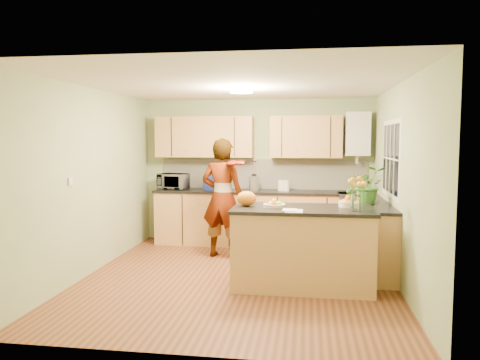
# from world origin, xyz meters

# --- Properties ---
(floor) EXTENTS (4.50, 4.50, 0.00)m
(floor) POSITION_xyz_m (0.00, 0.00, 0.00)
(floor) COLOR #562E18
(floor) RESTS_ON ground
(ceiling) EXTENTS (4.00, 4.50, 0.02)m
(ceiling) POSITION_xyz_m (0.00, 0.00, 2.50)
(ceiling) COLOR silver
(ceiling) RESTS_ON wall_back
(wall_back) EXTENTS (4.00, 0.02, 2.50)m
(wall_back) POSITION_xyz_m (0.00, 2.25, 1.25)
(wall_back) COLOR gray
(wall_back) RESTS_ON floor
(wall_front) EXTENTS (4.00, 0.02, 2.50)m
(wall_front) POSITION_xyz_m (0.00, -2.25, 1.25)
(wall_front) COLOR gray
(wall_front) RESTS_ON floor
(wall_left) EXTENTS (0.02, 4.50, 2.50)m
(wall_left) POSITION_xyz_m (-2.00, 0.00, 1.25)
(wall_left) COLOR gray
(wall_left) RESTS_ON floor
(wall_right) EXTENTS (0.02, 4.50, 2.50)m
(wall_right) POSITION_xyz_m (2.00, 0.00, 1.25)
(wall_right) COLOR gray
(wall_right) RESTS_ON floor
(back_counter) EXTENTS (3.64, 0.62, 0.94)m
(back_counter) POSITION_xyz_m (0.10, 1.95, 0.47)
(back_counter) COLOR tan
(back_counter) RESTS_ON floor
(right_counter) EXTENTS (0.62, 2.24, 0.94)m
(right_counter) POSITION_xyz_m (1.70, 0.85, 0.47)
(right_counter) COLOR tan
(right_counter) RESTS_ON floor
(splashback) EXTENTS (3.60, 0.02, 0.52)m
(splashback) POSITION_xyz_m (0.10, 2.23, 1.20)
(splashback) COLOR beige
(splashback) RESTS_ON back_counter
(upper_cabinets) EXTENTS (3.20, 0.34, 0.70)m
(upper_cabinets) POSITION_xyz_m (-0.18, 2.08, 1.85)
(upper_cabinets) COLOR tan
(upper_cabinets) RESTS_ON wall_back
(boiler) EXTENTS (0.40, 0.30, 0.86)m
(boiler) POSITION_xyz_m (1.70, 2.09, 1.90)
(boiler) COLOR silver
(boiler) RESTS_ON wall_back
(window_right) EXTENTS (0.01, 1.30, 1.05)m
(window_right) POSITION_xyz_m (1.99, 0.60, 1.55)
(window_right) COLOR silver
(window_right) RESTS_ON wall_right
(light_switch) EXTENTS (0.02, 0.09, 0.09)m
(light_switch) POSITION_xyz_m (-1.99, -0.60, 1.30)
(light_switch) COLOR silver
(light_switch) RESTS_ON wall_left
(ceiling_lamp) EXTENTS (0.30, 0.30, 0.07)m
(ceiling_lamp) POSITION_xyz_m (0.00, 0.30, 2.46)
(ceiling_lamp) COLOR #FFEABF
(ceiling_lamp) RESTS_ON ceiling
(peninsula_island) EXTENTS (1.71, 0.88, 0.98)m
(peninsula_island) POSITION_xyz_m (0.83, -0.24, 0.49)
(peninsula_island) COLOR tan
(peninsula_island) RESTS_ON floor
(fruit_dish) EXTENTS (0.27, 0.27, 0.09)m
(fruit_dish) POSITION_xyz_m (0.48, -0.24, 1.02)
(fruit_dish) COLOR beige
(fruit_dish) RESTS_ON peninsula_island
(orange_bowl) EXTENTS (0.23, 0.23, 0.14)m
(orange_bowl) POSITION_xyz_m (1.38, -0.09, 1.04)
(orange_bowl) COLOR beige
(orange_bowl) RESTS_ON peninsula_island
(flower_vase) EXTENTS (0.25, 0.25, 0.45)m
(flower_vase) POSITION_xyz_m (1.43, -0.42, 1.28)
(flower_vase) COLOR silver
(flower_vase) RESTS_ON peninsula_island
(orange_bag) EXTENTS (0.27, 0.24, 0.19)m
(orange_bag) POSITION_xyz_m (0.13, -0.19, 1.07)
(orange_bag) COLOR orange
(orange_bag) RESTS_ON peninsula_island
(papers) EXTENTS (0.20, 0.27, 0.01)m
(papers) POSITION_xyz_m (0.73, -0.54, 0.99)
(papers) COLOR silver
(papers) RESTS_ON peninsula_island
(violinist) EXTENTS (0.73, 0.55, 1.83)m
(violinist) POSITION_xyz_m (-0.40, 1.06, 0.91)
(violinist) COLOR #ECAD90
(violinist) RESTS_ON floor
(violin) EXTENTS (0.62, 0.54, 0.16)m
(violin) POSITION_xyz_m (-0.20, 0.84, 1.46)
(violin) COLOR #490A04
(violin) RESTS_ON violinist
(microwave) EXTENTS (0.54, 0.42, 0.27)m
(microwave) POSITION_xyz_m (-1.45, 1.98, 1.08)
(microwave) COLOR silver
(microwave) RESTS_ON back_counter
(blue_box) EXTENTS (0.36, 0.32, 0.24)m
(blue_box) POSITION_xyz_m (-0.72, 1.96, 1.06)
(blue_box) COLOR #213097
(blue_box) RESTS_ON back_counter
(kettle) EXTENTS (0.18, 0.18, 0.33)m
(kettle) POSITION_xyz_m (-0.02, 1.95, 1.08)
(kettle) COLOR silver
(kettle) RESTS_ON back_counter
(jar_cream) EXTENTS (0.13, 0.13, 0.18)m
(jar_cream) POSITION_xyz_m (0.44, 1.99, 1.03)
(jar_cream) COLOR beige
(jar_cream) RESTS_ON back_counter
(jar_white) EXTENTS (0.12, 0.12, 0.18)m
(jar_white) POSITION_xyz_m (0.53, 1.94, 1.03)
(jar_white) COLOR silver
(jar_white) RESTS_ON back_counter
(potted_plant) EXTENTS (0.51, 0.46, 0.51)m
(potted_plant) POSITION_xyz_m (1.70, 0.54, 1.20)
(potted_plant) COLOR #376F25
(potted_plant) RESTS_ON right_counter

